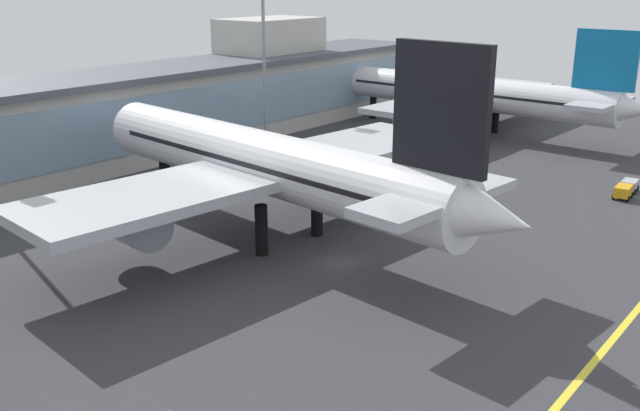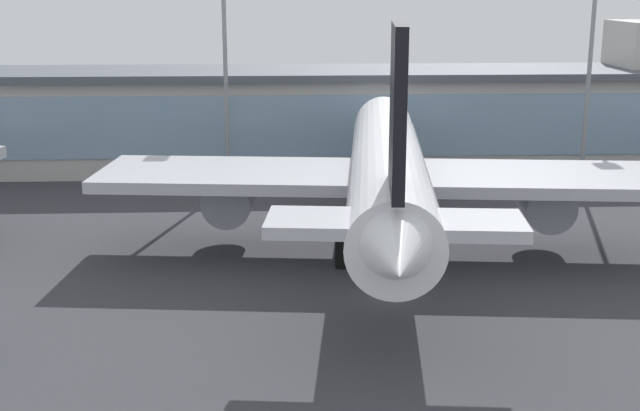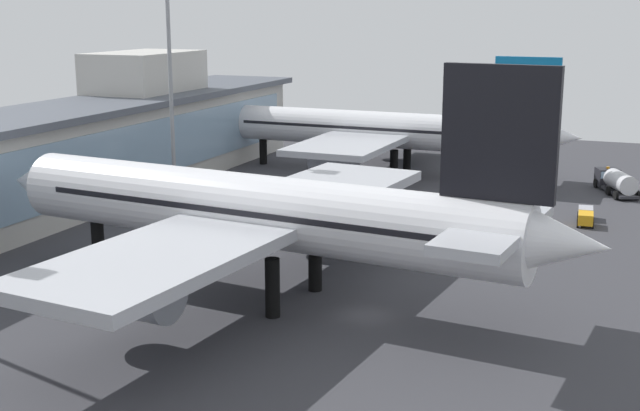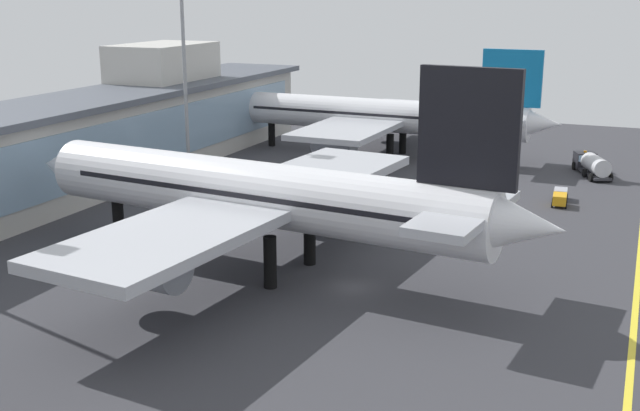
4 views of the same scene
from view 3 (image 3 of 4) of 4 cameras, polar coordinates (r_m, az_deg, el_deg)
ground_plane at (r=62.78m, az=3.12°, el=-7.48°), size 188.73×188.73×0.00m
airliner_near_right at (r=64.90m, az=-4.10°, el=-0.49°), size 45.47×52.16×18.69m
airliner_far_right at (r=115.43m, az=4.02°, el=5.10°), size 39.92×53.71×16.29m
fuel_tanker_truck at (r=109.48m, az=19.41°, el=1.58°), size 9.28×5.80×2.90m
baggage_tug_near at (r=93.29m, az=17.56°, el=-0.66°), size 5.70×2.09×1.40m
apron_light_mast_west at (r=94.00m, az=-10.15°, el=9.54°), size 1.80×1.80×25.48m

